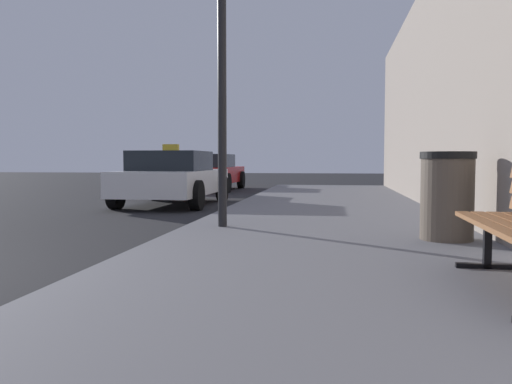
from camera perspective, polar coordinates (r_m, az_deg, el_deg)
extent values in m
cube|color=slate|center=(3.67, 7.57, -12.07)|extent=(4.00, 32.00, 0.15)
cube|color=brown|center=(4.01, 23.81, -3.38)|extent=(0.15, 1.82, 0.04)
cube|color=brown|center=(4.04, 25.54, -3.37)|extent=(0.15, 1.82, 0.04)
cube|color=black|center=(4.85, 23.64, -4.93)|extent=(0.06, 0.06, 0.45)
cube|color=black|center=(4.88, 23.59, -7.31)|extent=(0.50, 0.07, 0.04)
cylinder|color=brown|center=(6.40, 19.86, -0.75)|extent=(0.58, 0.58, 0.92)
cylinder|color=black|center=(6.38, 19.95, 3.74)|extent=(0.61, 0.61, 0.08)
cylinder|color=black|center=(7.31, -3.68, 11.32)|extent=(0.12, 0.12, 3.82)
cube|color=white|center=(12.72, -8.84, 1.09)|extent=(1.79, 4.09, 0.55)
cube|color=black|center=(12.51, -9.13, 3.34)|extent=(1.58, 1.84, 0.45)
cube|color=yellow|center=(12.52, -9.15, 4.73)|extent=(0.36, 0.14, 0.16)
cylinder|color=black|center=(14.25, -10.72, 0.41)|extent=(0.22, 0.64, 0.64)
cylinder|color=black|center=(13.77, -3.66, 0.36)|extent=(0.22, 0.64, 0.64)
cylinder|color=black|center=(11.81, -14.86, -0.26)|extent=(0.22, 0.64, 0.64)
cylinder|color=black|center=(11.23, -6.42, -0.35)|extent=(0.22, 0.64, 0.64)
cube|color=red|center=(18.86, -5.05, 1.86)|extent=(1.81, 4.30, 0.55)
cube|color=black|center=(18.64, -5.21, 3.38)|extent=(1.59, 1.94, 0.45)
cylinder|color=black|center=(20.42, -6.62, 1.34)|extent=(0.22, 0.64, 0.64)
cylinder|color=black|center=(20.03, -1.62, 1.32)|extent=(0.22, 0.64, 0.64)
cylinder|color=black|center=(17.77, -8.90, 1.01)|extent=(0.22, 0.64, 0.64)
cylinder|color=black|center=(17.33, -3.18, 0.99)|extent=(0.22, 0.64, 0.64)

